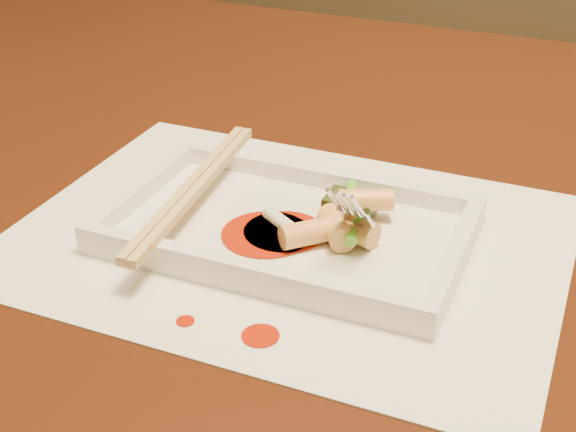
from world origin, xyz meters
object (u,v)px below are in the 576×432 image
at_px(plate_base, 288,232).
at_px(fork, 393,142).
at_px(chopstick_a, 189,187).
at_px(placemat, 288,238).
at_px(table, 349,270).

xyz_separation_m(plate_base, fork, (0.07, 0.02, 0.08)).
height_order(chopstick_a, fork, fork).
distance_m(chopstick_a, fork, 0.16).
relative_size(placemat, chopstick_a, 1.81).
distance_m(placemat, plate_base, 0.00).
bearing_deg(chopstick_a, placemat, 0.00).
xyz_separation_m(placemat, plate_base, (0.00, 0.00, 0.00)).
distance_m(plate_base, fork, 0.11).
relative_size(chopstick_a, fork, 1.58).
bearing_deg(table, fork, -60.07).
bearing_deg(plate_base, chopstick_a, 180.00).
xyz_separation_m(placemat, chopstick_a, (-0.08, 0.00, 0.03)).
xyz_separation_m(table, chopstick_a, (-0.09, -0.12, 0.13)).
distance_m(table, placemat, 0.16).
bearing_deg(fork, table, 119.93).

